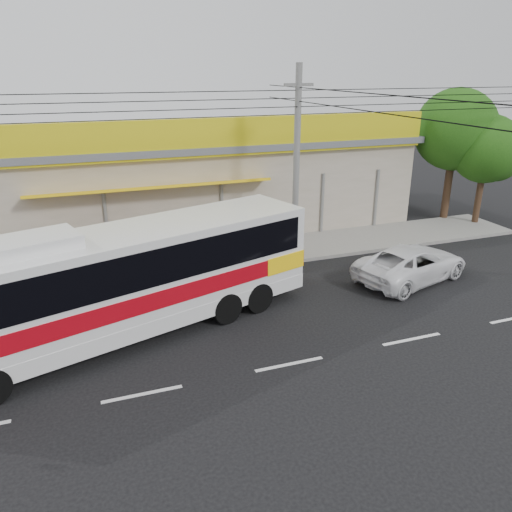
{
  "coord_description": "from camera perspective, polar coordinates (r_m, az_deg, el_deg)",
  "views": [
    {
      "loc": [
        -4.84,
        -13.28,
        7.65
      ],
      "look_at": [
        0.63,
        2.0,
        1.51
      ],
      "focal_mm": 35.0,
      "sensor_mm": 36.0,
      "label": 1
    }
  ],
  "objects": [
    {
      "name": "coach_bus",
      "position": [
        15.13,
        -13.97,
        -2.06
      ],
      "size": [
        12.03,
        6.0,
        3.64
      ],
      "rotation": [
        0.0,
        0.0,
        0.31
      ],
      "color": "silver",
      "rests_on": "ground"
    },
    {
      "name": "tree_near",
      "position": [
        27.7,
        25.04,
        10.78
      ],
      "size": [
        3.37,
        3.37,
        5.58
      ],
      "color": "black",
      "rests_on": "ground"
    },
    {
      "name": "utility_pole",
      "position": [
        19.8,
        4.85,
        17.22
      ],
      "size": [
        34.0,
        14.0,
        7.85
      ],
      "color": "slate",
      "rests_on": "ground"
    },
    {
      "name": "lane_markings",
      "position": [
        14.08,
        3.84,
        -12.25
      ],
      "size": [
        50.0,
        0.12,
        0.01
      ],
      "primitive_type": null,
      "color": "silver",
      "rests_on": "ground"
    },
    {
      "name": "motorbike_red",
      "position": [
        20.87,
        -16.33,
        0.42
      ],
      "size": [
        2.17,
        0.86,
        1.12
      ],
      "primitive_type": "imported",
      "rotation": [
        0.0,
        0.0,
        1.62
      ],
      "color": "maroon",
      "rests_on": "sidewalk"
    },
    {
      "name": "white_car",
      "position": [
        19.89,
        17.34,
        -0.82
      ],
      "size": [
        5.27,
        3.51,
        1.34
      ],
      "primitive_type": "imported",
      "rotation": [
        0.0,
        0.0,
        1.86
      ],
      "color": "white",
      "rests_on": "ground"
    },
    {
      "name": "ground",
      "position": [
        16.08,
        0.28,
        -7.71
      ],
      "size": [
        120.0,
        120.0,
        0.0
      ],
      "primitive_type": "plane",
      "color": "black",
      "rests_on": "ground"
    },
    {
      "name": "tree_far",
      "position": [
        27.88,
        22.09,
        12.95
      ],
      "size": [
        4.09,
        4.09,
        6.78
      ],
      "color": "black",
      "rests_on": "ground"
    },
    {
      "name": "storefront_building",
      "position": [
        25.85,
        -8.59,
        8.53
      ],
      "size": [
        22.6,
        9.2,
        5.7
      ],
      "color": "gray",
      "rests_on": "ground"
    },
    {
      "name": "sidewalk",
      "position": [
        21.28,
        -5.25,
        -0.24
      ],
      "size": [
        30.0,
        3.2,
        0.15
      ],
      "primitive_type": "cube",
      "color": "gray",
      "rests_on": "ground"
    }
  ]
}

